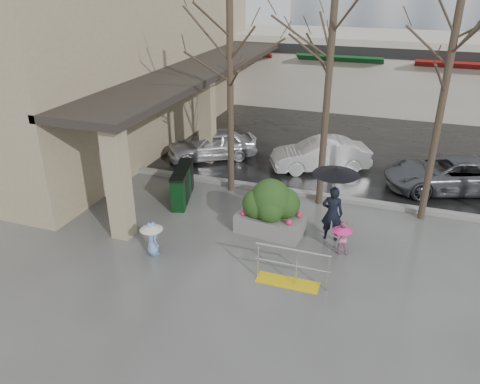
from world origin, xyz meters
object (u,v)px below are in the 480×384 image
Objects in this scene: tree_midwest at (331,44)px; news_boxes at (183,184)px; handrail at (290,271)px; woman at (334,196)px; tree_mideast at (449,64)px; child_pink at (342,235)px; planter at (271,208)px; car_a at (212,144)px; child_blue at (152,234)px; tree_west at (230,44)px; car_c at (450,174)px; car_b at (320,155)px.

news_boxes is at bearing -163.93° from tree_midwest.
woman is (0.60, 2.53, 1.03)m from handrail.
tree_mideast is 5.62m from child_pink.
car_a is (-4.02, 5.17, -0.20)m from planter.
tree_midwest is at bearing 28.32° from car_a.
handrail is 3.95m from child_blue.
handrail is at bearing -52.26° from news_boxes.
tree_west is 3.26× the size of planter.
handrail is 1.89× the size of child_blue.
woman is 6.00m from car_c.
car_b is at bearing 48.23° from tree_west.
car_a reaches higher than child_pink.
planter reaches higher than car_a.
car_c is (4.74, -0.41, 0.00)m from car_b.
tree_mideast reaches higher than child_blue.
tree_west is at bearing -44.87° from child_pink.
woman is 5.41m from news_boxes.
tree_midwest is at bearing 67.56° from planter.
car_b reaches higher than child_pink.
news_boxes is 4.02m from car_a.
planter reaches higher than car_c.
news_boxes is at bearing 143.03° from handrail.
tree_mideast is at bearing 56.81° from handrail.
child_blue is 0.22× the size of car_c.
tree_midwest is at bearing 0.00° from tree_west.
tree_mideast reaches higher than car_b.
tree_west is at bearing -180.00° from tree_midwest.
handrail is 2.80m from woman.
tree_west reaches higher than news_boxes.
news_boxes reaches higher than handrail.
tree_mideast is 5.03m from car_c.
car_b is (3.96, 4.28, 0.06)m from news_boxes.
news_boxes is at bearing 161.18° from planter.
child_blue is at bearing 178.80° from handrail.
tree_mideast reaches higher than planter.
tree_midwest is 4.51m from woman.
child_blue is (-3.94, 0.08, 0.24)m from handrail.
child_blue is 0.48× the size of news_boxes.
planter is 0.46× the size of car_c.
car_b is (-0.54, 2.98, -4.60)m from tree_midwest.
news_boxes is at bearing -83.90° from car_c.
planter is 0.99× the size of news_boxes.
tree_mideast is 1.70× the size of car_b.
handrail is at bearing -143.97° from child_blue.
tree_midwest is 5.16m from planter.
woman is 0.51× the size of car_c.
news_boxes is 0.57× the size of car_a.
tree_midwest is at bearing 0.78° from news_boxes.
planter is at bearing -48.71° from tree_west.
child_pink is (0.99, 1.88, 0.19)m from handrail.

